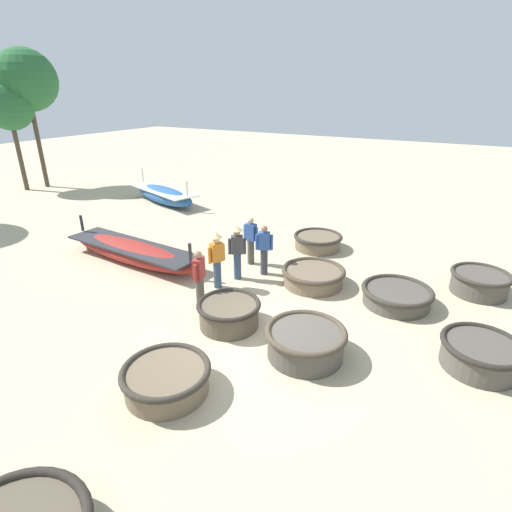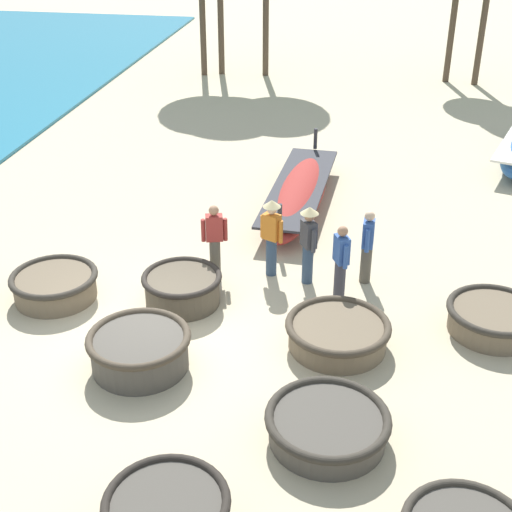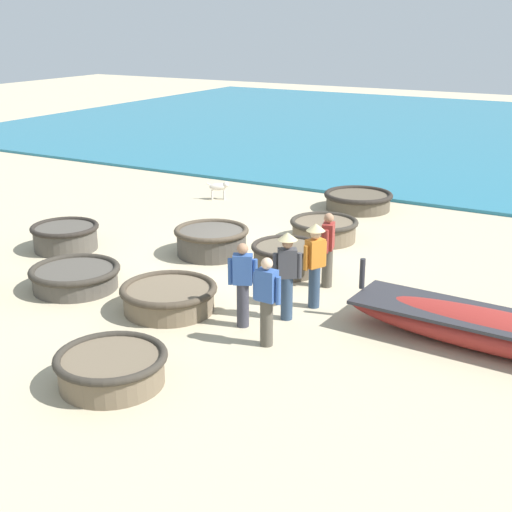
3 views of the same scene
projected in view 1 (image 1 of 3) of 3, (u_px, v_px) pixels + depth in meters
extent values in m
plane|color=#BCAD8C|center=(265.00, 342.00, 9.03)|extent=(80.00, 80.00, 0.00)
cylinder|color=brown|center=(313.00, 277.00, 11.59)|extent=(1.71, 1.71, 0.44)
torus|color=#42382B|center=(314.00, 271.00, 11.51)|extent=(1.85, 1.85, 0.14)
cylinder|color=brown|center=(167.00, 381.00, 7.48)|extent=(1.57, 1.57, 0.47)
torus|color=#332D26|center=(166.00, 370.00, 7.39)|extent=(1.69, 1.69, 0.13)
cylinder|color=#4C473F|center=(480.00, 356.00, 8.12)|extent=(1.49, 1.49, 0.55)
torus|color=#28231E|center=(483.00, 345.00, 8.01)|extent=(1.61, 1.61, 0.12)
cylinder|color=brown|center=(229.00, 315.00, 9.56)|extent=(1.42, 1.42, 0.57)
torus|color=#28231E|center=(229.00, 304.00, 9.45)|extent=(1.54, 1.54, 0.11)
cylinder|color=#4C473F|center=(479.00, 284.00, 11.08)|extent=(1.47, 1.47, 0.57)
torus|color=#332D26|center=(482.00, 274.00, 10.97)|extent=(1.58, 1.58, 0.12)
cylinder|color=brown|center=(318.00, 242.00, 14.22)|extent=(1.59, 1.59, 0.45)
torus|color=#332D26|center=(318.00, 236.00, 14.13)|extent=(1.72, 1.72, 0.13)
cylinder|color=#4C473F|center=(305.00, 344.00, 8.47)|extent=(1.62, 1.62, 0.58)
torus|color=#42382B|center=(306.00, 332.00, 8.36)|extent=(1.75, 1.75, 0.13)
cylinder|color=#4C473F|center=(396.00, 297.00, 10.54)|extent=(1.71, 1.71, 0.40)
torus|color=#332D26|center=(397.00, 290.00, 10.46)|extent=(1.85, 1.85, 0.14)
ellipsoid|color=#285693|center=(164.00, 195.00, 19.76)|extent=(2.61, 4.70, 0.78)
cube|color=silver|center=(164.00, 190.00, 19.67)|extent=(2.55, 4.37, 0.06)
cylinder|color=silver|center=(143.00, 175.00, 20.91)|extent=(0.10, 0.10, 0.71)
cylinder|color=silver|center=(187.00, 189.00, 18.08)|extent=(0.10, 0.10, 0.71)
ellipsoid|color=maroon|center=(133.00, 252.00, 13.13)|extent=(1.48, 5.59, 0.63)
cube|color=#2D2D33|center=(132.00, 246.00, 13.05)|extent=(1.51, 5.15, 0.06)
cylinder|color=#2D2D33|center=(82.00, 223.00, 14.19)|extent=(0.10, 0.10, 0.57)
cylinder|color=#2D2D33|center=(190.00, 253.00, 11.65)|extent=(0.10, 0.10, 0.57)
cylinder|color=#2D425B|center=(237.00, 266.00, 11.88)|extent=(0.22, 0.22, 0.82)
cube|color=#3D3D42|center=(237.00, 245.00, 11.62)|extent=(0.37, 0.40, 0.54)
sphere|color=#A37556|center=(237.00, 232.00, 11.47)|extent=(0.20, 0.20, 0.20)
cylinder|color=#3D3D42|center=(230.00, 246.00, 11.63)|extent=(0.09, 0.09, 0.48)
cylinder|color=#3D3D42|center=(245.00, 246.00, 11.65)|extent=(0.09, 0.09, 0.48)
cone|color=#D1BC84|center=(237.00, 228.00, 11.42)|extent=(0.36, 0.36, 0.14)
cylinder|color=#383842|center=(264.00, 262.00, 12.18)|extent=(0.22, 0.22, 0.82)
cube|color=#33569E|center=(264.00, 241.00, 11.92)|extent=(0.34, 0.40, 0.54)
sphere|color=#A37556|center=(264.00, 229.00, 11.77)|extent=(0.20, 0.20, 0.20)
cylinder|color=#33569E|center=(257.00, 242.00, 11.95)|extent=(0.09, 0.09, 0.48)
cylinder|color=#33569E|center=(272.00, 243.00, 11.92)|extent=(0.09, 0.09, 0.48)
cylinder|color=#4C473D|center=(200.00, 292.00, 10.35)|extent=(0.22, 0.22, 0.82)
cube|color=maroon|center=(199.00, 268.00, 10.09)|extent=(0.39, 0.30, 0.54)
sphere|color=#A37556|center=(198.00, 255.00, 9.94)|extent=(0.20, 0.20, 0.20)
cylinder|color=maroon|center=(195.00, 274.00, 9.91)|extent=(0.09, 0.09, 0.48)
cylinder|color=maroon|center=(202.00, 267.00, 10.30)|extent=(0.09, 0.09, 0.48)
cylinder|color=#2D425B|center=(217.00, 274.00, 11.36)|extent=(0.22, 0.22, 0.82)
cube|color=orange|center=(216.00, 252.00, 11.09)|extent=(0.40, 0.35, 0.54)
sphere|color=#DBB28E|center=(216.00, 239.00, 10.94)|extent=(0.20, 0.20, 0.20)
cylinder|color=orange|center=(210.00, 255.00, 11.00)|extent=(0.09, 0.09, 0.48)
cylinder|color=orange|center=(223.00, 252.00, 11.23)|extent=(0.09, 0.09, 0.48)
cone|color=#D1BC84|center=(216.00, 235.00, 10.89)|extent=(0.36, 0.36, 0.14)
cylinder|color=#4C473D|center=(251.00, 252.00, 12.90)|extent=(0.22, 0.22, 0.82)
cube|color=#33569E|center=(251.00, 232.00, 12.64)|extent=(0.23, 0.35, 0.54)
sphere|color=#DBB28E|center=(251.00, 221.00, 12.49)|extent=(0.20, 0.20, 0.20)
cylinder|color=#33569E|center=(257.00, 235.00, 12.55)|extent=(0.09, 0.09, 0.48)
cylinder|color=#33569E|center=(245.00, 232.00, 12.76)|extent=(0.09, 0.09, 0.48)
cylinder|color=#4C3D2D|center=(20.00, 158.00, 21.80)|extent=(0.24, 0.24, 3.58)
sphere|color=#286033|center=(8.00, 106.00, 20.76)|extent=(2.50, 2.50, 2.50)
cylinder|color=#4C3D2D|center=(39.00, 146.00, 22.36)|extent=(0.24, 0.24, 4.57)
sphere|color=#286033|center=(26.00, 80.00, 21.03)|extent=(3.20, 3.20, 3.20)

